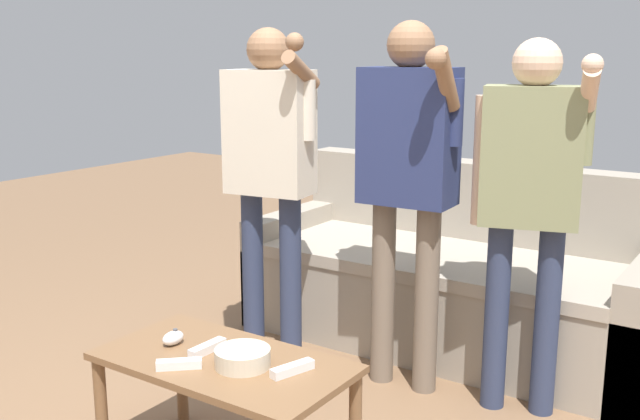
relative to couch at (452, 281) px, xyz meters
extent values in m
cube|color=#9E9384|center=(0.00, -0.05, -0.09)|extent=(2.00, 0.86, 0.41)
cube|color=#AA9F8F|center=(0.00, -0.12, 0.14)|extent=(1.72, 0.74, 0.06)
cube|color=#9E9384|center=(0.00, 0.29, 0.35)|extent=(2.00, 0.18, 0.47)
cube|color=#9E9384|center=(-0.93, -0.05, -0.01)|extent=(0.14, 0.86, 0.57)
cube|color=brown|center=(-0.13, -1.60, 0.12)|extent=(0.87, 0.46, 0.03)
cylinder|color=brown|center=(-0.53, -1.79, -0.10)|extent=(0.04, 0.04, 0.41)
cylinder|color=brown|center=(-0.53, -1.40, -0.10)|extent=(0.04, 0.04, 0.41)
cylinder|color=beige|center=(-0.04, -1.60, 0.16)|extent=(0.19, 0.19, 0.06)
ellipsoid|color=white|center=(-0.36, -1.60, 0.15)|extent=(0.06, 0.09, 0.05)
cylinder|color=#4C4C51|center=(-0.36, -1.59, 0.18)|extent=(0.02, 0.02, 0.01)
cylinder|color=#2D3856|center=(-0.70, -0.74, 0.10)|extent=(0.10, 0.10, 0.81)
cylinder|color=#2D3856|center=(-0.50, -0.71, 0.10)|extent=(0.10, 0.10, 0.81)
cube|color=beige|center=(-0.60, -0.72, 0.79)|extent=(0.41, 0.26, 0.56)
sphere|color=#936B4C|center=(-0.60, -0.72, 1.15)|extent=(0.19, 0.19, 0.19)
cylinder|color=#936B4C|center=(-0.79, -0.75, 0.76)|extent=(0.07, 0.07, 0.53)
cylinder|color=beige|center=(-0.41, -0.69, 0.89)|extent=(0.07, 0.07, 0.26)
cylinder|color=#936B4C|center=(-0.40, -0.75, 1.07)|extent=(0.10, 0.27, 0.17)
sphere|color=#936B4C|center=(-0.39, -0.81, 1.18)|extent=(0.08, 0.08, 0.08)
cylinder|color=#756656|center=(-0.05, -0.63, 0.11)|extent=(0.10, 0.10, 0.82)
cylinder|color=#756656|center=(0.15, -0.62, 0.11)|extent=(0.10, 0.10, 0.82)
cube|color=navy|center=(0.05, -0.62, 0.80)|extent=(0.40, 0.23, 0.56)
sphere|color=#936B4C|center=(0.05, -0.62, 1.17)|extent=(0.19, 0.19, 0.19)
cylinder|color=#936B4C|center=(-0.15, -0.63, 0.78)|extent=(0.07, 0.07, 0.53)
cylinder|color=navy|center=(0.24, -0.61, 0.91)|extent=(0.07, 0.07, 0.27)
cylinder|color=#936B4C|center=(0.25, -0.72, 1.04)|extent=(0.08, 0.21, 0.25)
sphere|color=#936B4C|center=(0.25, -0.83, 1.12)|extent=(0.08, 0.08, 0.08)
cylinder|color=#2D3856|center=(0.45, -0.59, 0.09)|extent=(0.10, 0.10, 0.78)
cylinder|color=#2D3856|center=(0.64, -0.53, 0.09)|extent=(0.10, 0.10, 0.78)
cube|color=gray|center=(0.54, -0.56, 0.75)|extent=(0.41, 0.30, 0.54)
sphere|color=beige|center=(0.54, -0.56, 1.10)|extent=(0.19, 0.19, 0.19)
cylinder|color=beige|center=(0.37, -0.62, 0.73)|extent=(0.07, 0.07, 0.51)
cylinder|color=gray|center=(0.72, -0.51, 0.85)|extent=(0.07, 0.07, 0.25)
cylinder|color=beige|center=(0.75, -0.59, 1.00)|extent=(0.13, 0.24, 0.21)
sphere|color=beige|center=(0.77, -0.66, 1.10)|extent=(0.08, 0.08, 0.08)
cube|color=white|center=(0.13, -1.56, 0.14)|extent=(0.08, 0.16, 0.03)
cylinder|color=silver|center=(0.14, -1.53, 0.16)|extent=(0.01, 0.01, 0.00)
cube|color=silver|center=(0.11, -1.60, 0.16)|extent=(0.02, 0.02, 0.00)
cube|color=white|center=(-0.20, -1.73, 0.14)|extent=(0.13, 0.13, 0.03)
cylinder|color=silver|center=(-0.18, -1.72, 0.16)|extent=(0.01, 0.01, 0.00)
cube|color=silver|center=(-0.24, -1.76, 0.16)|extent=(0.02, 0.02, 0.00)
cube|color=white|center=(-0.22, -1.58, 0.14)|extent=(0.04, 0.16, 0.03)
cylinder|color=silver|center=(-0.22, -1.56, 0.16)|extent=(0.01, 0.01, 0.00)
cube|color=silver|center=(-0.22, -1.63, 0.16)|extent=(0.02, 0.02, 0.00)
camera|label=1|loc=(1.41, -3.31, 1.14)|focal=40.78mm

